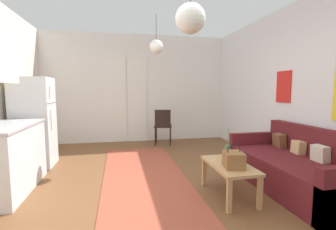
# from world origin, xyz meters

# --- Properties ---
(ground_plane) EXTENTS (5.26, 7.30, 0.10)m
(ground_plane) POSITION_xyz_m (0.00, 0.00, -0.05)
(ground_plane) COLOR brown
(wall_back) EXTENTS (4.86, 0.13, 2.77)m
(wall_back) POSITION_xyz_m (-0.01, 3.40, 1.37)
(wall_back) COLOR white
(wall_back) RESTS_ON ground_plane
(wall_right) EXTENTS (0.12, 6.90, 2.77)m
(wall_right) POSITION_xyz_m (2.38, -0.01, 1.38)
(wall_right) COLOR silver
(wall_right) RESTS_ON ground_plane
(area_rug) EXTENTS (1.25, 3.67, 0.01)m
(area_rug) POSITION_xyz_m (-0.12, 0.59, 0.01)
(area_rug) COLOR #9E4733
(area_rug) RESTS_ON ground_plane
(couch) EXTENTS (0.93, 1.93, 0.82)m
(couch) POSITION_xyz_m (1.91, -0.18, 0.27)
(couch) COLOR #5B191E
(couch) RESTS_ON ground_plane
(coffee_table) EXTENTS (0.45, 0.86, 0.42)m
(coffee_table) POSITION_xyz_m (0.86, -0.22, 0.36)
(coffee_table) COLOR tan
(coffee_table) RESTS_ON ground_plane
(bamboo_vase) EXTENTS (0.08, 0.08, 0.42)m
(bamboo_vase) POSITION_xyz_m (0.92, -0.05, 0.52)
(bamboo_vase) COLOR #47704C
(bamboo_vase) RESTS_ON coffee_table
(handbag) EXTENTS (0.27, 0.30, 0.29)m
(handbag) POSITION_xyz_m (0.84, -0.37, 0.52)
(handbag) COLOR brown
(handbag) RESTS_ON coffee_table
(refrigerator) EXTENTS (0.63, 0.60, 1.57)m
(refrigerator) POSITION_xyz_m (-1.95, 1.60, 0.78)
(refrigerator) COLOR white
(refrigerator) RESTS_ON ground_plane
(kitchen_counter) EXTENTS (0.65, 1.33, 2.03)m
(kitchen_counter) POSITION_xyz_m (-2.00, 0.50, 0.75)
(kitchen_counter) COLOR silver
(kitchen_counter) RESTS_ON ground_plane
(accent_chair) EXTENTS (0.50, 0.49, 0.88)m
(accent_chair) POSITION_xyz_m (0.56, 2.74, 0.50)
(accent_chair) COLOR black
(accent_chair) RESTS_ON ground_plane
(pendant_lamp_near) EXTENTS (0.29, 0.29, 0.89)m
(pendant_lamp_near) POSITION_xyz_m (0.19, -0.69, 2.02)
(pendant_lamp_near) COLOR black
(pendant_lamp_far) EXTENTS (0.27, 0.27, 0.73)m
(pendant_lamp_far) POSITION_xyz_m (0.24, 1.67, 2.17)
(pendant_lamp_far) COLOR black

